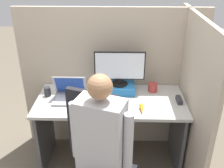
% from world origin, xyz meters
% --- Properties ---
extents(cubicle_panel_back, '(1.93, 0.05, 1.57)m').
position_xyz_m(cubicle_panel_back, '(-0.00, 0.67, 0.79)').
color(cubicle_panel_back, tan).
rests_on(cubicle_panel_back, ground).
extents(cubicle_panel_right, '(0.04, 1.28, 1.57)m').
position_xyz_m(cubicle_panel_right, '(0.74, 0.26, 0.79)').
color(cubicle_panel_right, tan).
rests_on(cubicle_panel_right, ground).
extents(desk, '(1.43, 0.65, 0.76)m').
position_xyz_m(desk, '(0.00, 0.32, 0.57)').
color(desk, '#B7B7B2').
rests_on(desk, ground).
extents(paper_box, '(0.31, 0.24, 0.08)m').
position_xyz_m(paper_box, '(0.08, 0.49, 0.80)').
color(paper_box, '#236BAD').
rests_on(paper_box, desk).
extents(monitor, '(0.50, 0.17, 0.35)m').
position_xyz_m(monitor, '(0.08, 0.50, 1.03)').
color(monitor, black).
rests_on(monitor, paper_box).
extents(laptop, '(0.31, 0.24, 0.24)m').
position_xyz_m(laptop, '(-0.39, 0.32, 0.81)').
color(laptop, '#99999E').
rests_on(laptop, desk).
extents(mouse, '(0.06, 0.04, 0.03)m').
position_xyz_m(mouse, '(-0.12, 0.18, 0.77)').
color(mouse, gray).
rests_on(mouse, desk).
extents(stapler, '(0.04, 0.13, 0.04)m').
position_xyz_m(stapler, '(0.65, 0.30, 0.78)').
color(stapler, '#2D2D33').
rests_on(stapler, desk).
extents(carrot_toy, '(0.05, 0.15, 0.05)m').
position_xyz_m(carrot_toy, '(0.28, 0.12, 0.78)').
color(carrot_toy, orange).
rests_on(carrot_toy, desk).
extents(office_chair, '(0.59, 0.63, 1.08)m').
position_xyz_m(office_chair, '(-0.09, -0.25, 0.53)').
color(office_chair, black).
rests_on(office_chair, ground).
extents(person, '(0.46, 0.50, 1.34)m').
position_xyz_m(person, '(-0.03, -0.41, 0.76)').
color(person, black).
rests_on(person, ground).
extents(coffee_mug, '(0.09, 0.09, 0.09)m').
position_xyz_m(coffee_mug, '(0.42, 0.51, 0.80)').
color(coffee_mug, '#A3332D').
rests_on(coffee_mug, desk).
extents(pen_cup, '(0.06, 0.06, 0.09)m').
position_xyz_m(pen_cup, '(-0.63, 0.39, 0.81)').
color(pen_cup, '#28282D').
rests_on(pen_cup, desk).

